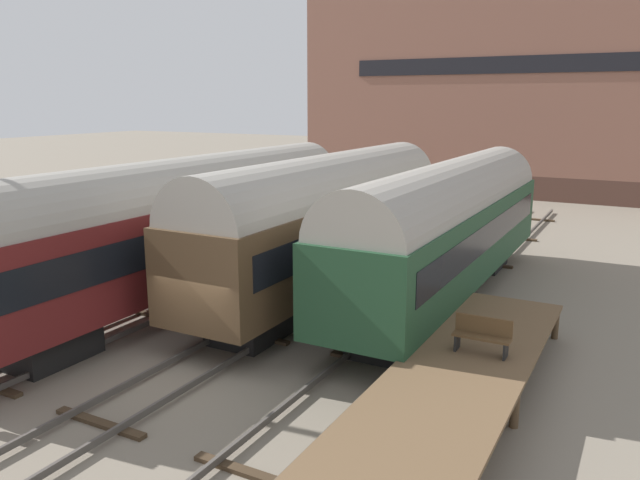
# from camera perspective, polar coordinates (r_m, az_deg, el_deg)

# --- Properties ---
(ground_plane) EXTENTS (200.00, 200.00, 0.00)m
(ground_plane) POSITION_cam_1_polar(r_m,az_deg,el_deg) (17.29, -11.98, -11.94)
(ground_plane) COLOR slate
(track_left) EXTENTS (2.60, 60.00, 0.26)m
(track_left) POSITION_cam_1_polar(r_m,az_deg,el_deg) (19.95, -21.09, -8.68)
(track_left) COLOR #4C4742
(track_left) RESTS_ON ground
(track_middle) EXTENTS (2.60, 60.00, 0.26)m
(track_middle) POSITION_cam_1_polar(r_m,az_deg,el_deg) (17.23, -12.00, -11.50)
(track_middle) COLOR #4C4742
(track_middle) RESTS_ON ground
(track_right) EXTENTS (2.60, 60.00, 0.26)m
(track_right) POSITION_cam_1_polar(r_m,az_deg,el_deg) (15.13, 0.29, -14.78)
(track_right) COLOR #4C4742
(track_right) RESTS_ON ground
(train_car_brown) EXTENTS (3.12, 15.36, 5.23)m
(train_car_brown) POSITION_cam_1_polar(r_m,az_deg,el_deg) (22.75, 0.67, 2.12)
(train_car_brown) COLOR black
(train_car_brown) RESTS_ON ground
(train_car_green) EXTENTS (3.09, 16.25, 5.05)m
(train_car_green) POSITION_cam_1_polar(r_m,az_deg,el_deg) (22.53, 11.56, 1.49)
(train_car_green) COLOR black
(train_car_green) RESTS_ON ground
(train_car_maroon) EXTENTS (2.95, 18.32, 5.19)m
(train_car_maroon) POSITION_cam_1_polar(r_m,az_deg,el_deg) (22.49, -12.28, 1.74)
(train_car_maroon) COLOR black
(train_car_maroon) RESTS_ON ground
(station_platform) EXTENTS (2.94, 12.34, 1.03)m
(station_platform) POSITION_cam_1_polar(r_m,az_deg,el_deg) (14.96, 12.45, -11.99)
(station_platform) COLOR brown
(station_platform) RESTS_ON ground
(bench) EXTENTS (1.40, 0.40, 0.91)m
(bench) POSITION_cam_1_polar(r_m,az_deg,el_deg) (15.94, 14.63, -8.31)
(bench) COLOR brown
(bench) RESTS_ON station_platform
(warehouse_building) EXTENTS (31.97, 12.10, 17.39)m
(warehouse_building) POSITION_cam_1_polar(r_m,az_deg,el_deg) (53.72, 17.69, 13.78)
(warehouse_building) COLOR #4F342A
(warehouse_building) RESTS_ON ground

